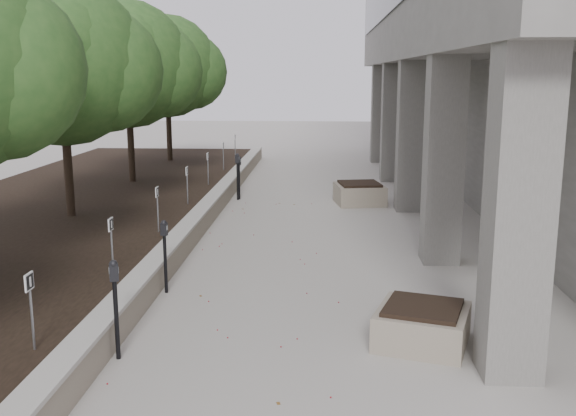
% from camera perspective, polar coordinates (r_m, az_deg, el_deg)
% --- Properties ---
extents(ground, '(90.00, 90.00, 0.00)m').
position_cam_1_polar(ground, '(7.71, -5.69, -16.72)').
color(ground, '#A49F97').
rests_on(ground, ground).
extents(retaining_wall, '(0.39, 26.00, 0.50)m').
position_cam_1_polar(retaining_wall, '(16.33, -7.23, -0.52)').
color(retaining_wall, gray).
rests_on(retaining_wall, ground).
extents(planting_bed, '(7.00, 26.00, 0.40)m').
position_cam_1_polar(planting_bed, '(17.38, -19.23, -0.51)').
color(planting_bed, black).
rests_on(planting_bed, ground).
extents(crabapple_tree_3, '(4.60, 4.00, 5.44)m').
position_cam_1_polar(crabapple_tree_3, '(15.85, -18.94, 9.06)').
color(crabapple_tree_3, '#29521F').
rests_on(crabapple_tree_3, planting_bed).
extents(crabapple_tree_4, '(4.60, 4.00, 5.44)m').
position_cam_1_polar(crabapple_tree_4, '(20.58, -13.70, 9.79)').
color(crabapple_tree_4, '#29521F').
rests_on(crabapple_tree_4, planting_bed).
extents(crabapple_tree_5, '(4.60, 4.00, 5.44)m').
position_cam_1_polar(crabapple_tree_5, '(25.40, -10.43, 10.21)').
color(crabapple_tree_5, '#29521F').
rests_on(crabapple_tree_5, planting_bed).
extents(parking_sign_2, '(0.04, 0.22, 0.96)m').
position_cam_1_polar(parking_sign_2, '(8.46, -21.39, -8.38)').
color(parking_sign_2, black).
rests_on(parking_sign_2, planting_bed).
extents(parking_sign_3, '(0.04, 0.22, 0.96)m').
position_cam_1_polar(parking_sign_3, '(11.12, -15.05, -3.25)').
color(parking_sign_3, black).
rests_on(parking_sign_3, planting_bed).
extents(parking_sign_4, '(0.04, 0.22, 0.96)m').
position_cam_1_polar(parking_sign_4, '(13.93, -11.25, -0.12)').
color(parking_sign_4, black).
rests_on(parking_sign_4, planting_bed).
extents(parking_sign_5, '(0.04, 0.22, 0.96)m').
position_cam_1_polar(parking_sign_5, '(16.80, -8.74, 1.96)').
color(parking_sign_5, black).
rests_on(parking_sign_5, planting_bed).
extents(parking_sign_6, '(0.04, 0.22, 0.96)m').
position_cam_1_polar(parking_sign_6, '(19.71, -6.96, 3.42)').
color(parking_sign_6, black).
rests_on(parking_sign_6, planting_bed).
extents(parking_sign_7, '(0.04, 0.22, 0.96)m').
position_cam_1_polar(parking_sign_7, '(22.64, -5.64, 4.50)').
color(parking_sign_7, black).
rests_on(parking_sign_7, planting_bed).
extents(parking_sign_8, '(0.04, 0.22, 0.96)m').
position_cam_1_polar(parking_sign_8, '(25.59, -4.62, 5.33)').
color(parking_sign_8, black).
rests_on(parking_sign_8, planting_bed).
extents(parking_meter_2, '(0.16, 0.14, 1.34)m').
position_cam_1_polar(parking_meter_2, '(8.82, -14.72, -8.56)').
color(parking_meter_2, black).
rests_on(parking_meter_2, ground).
extents(parking_meter_3, '(0.14, 0.11, 1.27)m').
position_cam_1_polar(parking_meter_3, '(11.25, -10.63, -4.18)').
color(parking_meter_3, black).
rests_on(parking_meter_3, ground).
extents(parking_meter_4, '(0.14, 0.12, 1.29)m').
position_cam_1_polar(parking_meter_4, '(19.38, -4.27, 2.64)').
color(parking_meter_4, black).
rests_on(parking_meter_4, ground).
extents(parking_meter_5, '(0.14, 0.10, 1.38)m').
position_cam_1_polar(parking_meter_5, '(19.29, -4.40, 2.73)').
color(parking_meter_5, black).
rests_on(parking_meter_5, ground).
extents(planter_front, '(1.49, 1.49, 0.55)m').
position_cam_1_polar(planter_front, '(9.31, 11.59, -9.90)').
color(planter_front, gray).
rests_on(planter_front, ground).
extents(planter_back, '(1.51, 1.51, 0.61)m').
position_cam_1_polar(planter_back, '(18.85, 6.23, 1.30)').
color(planter_back, gray).
rests_on(planter_back, ground).
extents(berry_scatter, '(3.30, 14.10, 0.02)m').
position_cam_1_polar(berry_scatter, '(12.31, -2.59, -5.61)').
color(berry_scatter, maroon).
rests_on(berry_scatter, ground).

